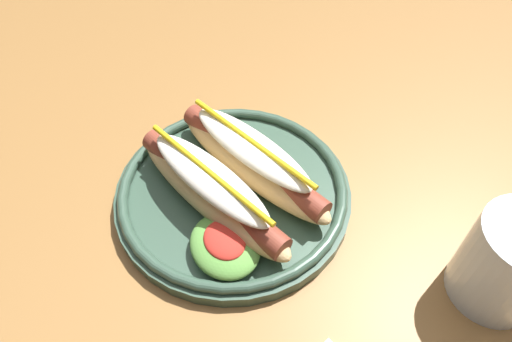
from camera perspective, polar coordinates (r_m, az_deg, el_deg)
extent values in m
plane|color=brown|center=(1.25, 4.10, -18.80)|extent=(8.00, 8.00, 0.00)
cube|color=olive|center=(0.64, 7.67, 5.92)|extent=(1.28, 1.00, 0.04)
cylinder|color=olive|center=(1.21, -27.01, 1.14)|extent=(0.06, 0.06, 0.70)
cylinder|color=olive|center=(1.40, 6.54, 14.24)|extent=(0.06, 0.06, 0.70)
cylinder|color=#334C3D|center=(0.52, -2.86, -2.88)|extent=(0.26, 0.26, 0.02)
torus|color=#334C3D|center=(0.51, -2.91, -2.06)|extent=(0.26, 0.26, 0.01)
ellipsoid|color=tan|center=(0.48, -5.58, -2.84)|extent=(0.23, 0.10, 0.04)
cylinder|color=brown|center=(0.48, -5.65, -2.27)|extent=(0.21, 0.08, 0.03)
ellipsoid|color=silver|center=(0.46, -5.82, -0.88)|extent=(0.17, 0.08, 0.02)
cylinder|color=yellow|center=(0.46, -5.92, -0.08)|extent=(0.18, 0.05, 0.01)
ellipsoid|color=tan|center=(0.51, -0.50, 0.93)|extent=(0.23, 0.10, 0.04)
cylinder|color=brown|center=(0.50, -0.51, 1.52)|extent=(0.21, 0.08, 0.03)
ellipsoid|color=silver|center=(0.49, -0.52, 2.94)|extent=(0.17, 0.08, 0.02)
cylinder|color=yellow|center=(0.48, -0.53, 3.76)|extent=(0.18, 0.05, 0.01)
ellipsoid|color=#5B9942|center=(0.46, -3.90, -9.28)|extent=(0.08, 0.07, 0.02)
ellipsoid|color=red|center=(0.45, -3.97, -8.62)|extent=(0.05, 0.04, 0.01)
cylinder|color=silver|center=(0.48, 29.13, -10.10)|extent=(0.08, 0.08, 0.10)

